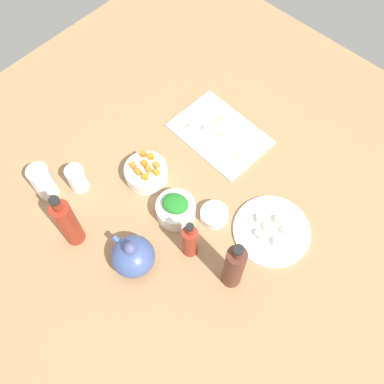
% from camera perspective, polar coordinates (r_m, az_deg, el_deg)
% --- Properties ---
extents(tabletop, '(1.90, 1.90, 0.03)m').
position_cam_1_polar(tabletop, '(1.48, -0.00, -1.19)').
color(tabletop, '#9D744E').
rests_on(tabletop, ground).
extents(cutting_board, '(0.35, 0.25, 0.01)m').
position_cam_1_polar(cutting_board, '(1.61, 3.64, 7.60)').
color(cutting_board, silver).
rests_on(cutting_board, tabletop).
extents(plate_tofu, '(0.25, 0.25, 0.01)m').
position_cam_1_polar(plate_tofu, '(1.43, 10.39, -5.02)').
color(plate_tofu, white).
rests_on(plate_tofu, tabletop).
extents(bowl_greens, '(0.13, 0.13, 0.06)m').
position_cam_1_polar(bowl_greens, '(1.42, -2.24, -2.29)').
color(bowl_greens, white).
rests_on(bowl_greens, tabletop).
extents(bowl_carrots, '(0.15, 0.15, 0.06)m').
position_cam_1_polar(bowl_carrots, '(1.49, -6.01, 2.48)').
color(bowl_carrots, white).
rests_on(bowl_carrots, tabletop).
extents(bowl_small_side, '(0.09, 0.09, 0.04)m').
position_cam_1_polar(bowl_small_side, '(1.42, 2.85, -3.11)').
color(bowl_small_side, white).
rests_on(bowl_small_side, tabletop).
extents(teapot, '(0.15, 0.13, 0.14)m').
position_cam_1_polar(teapot, '(1.34, -7.77, -8.31)').
color(teapot, '#3D518A').
rests_on(teapot, tabletop).
extents(bottle_0, '(0.06, 0.06, 0.26)m').
position_cam_1_polar(bottle_0, '(1.36, -16.00, -3.89)').
color(bottle_0, maroon).
rests_on(bottle_0, tabletop).
extents(bottle_1, '(0.05, 0.05, 0.19)m').
position_cam_1_polar(bottle_1, '(1.32, -0.26, -6.44)').
color(bottle_1, maroon).
rests_on(bottle_1, tabletop).
extents(bottle_2, '(0.06, 0.06, 0.26)m').
position_cam_1_polar(bottle_2, '(1.26, 5.53, -9.77)').
color(bottle_2, '#552A20').
rests_on(bottle_2, tabletop).
extents(drinking_glass_0, '(0.06, 0.06, 0.10)m').
position_cam_1_polar(drinking_glass_0, '(1.50, -14.82, 1.70)').
color(drinking_glass_0, white).
rests_on(drinking_glass_0, tabletop).
extents(drinking_glass_1, '(0.07, 0.07, 0.14)m').
position_cam_1_polar(drinking_glass_1, '(1.50, -18.94, 1.27)').
color(drinking_glass_1, white).
rests_on(drinking_glass_1, tabletop).
extents(carrot_cube_0, '(0.03, 0.03, 0.02)m').
position_cam_1_polar(carrot_cube_0, '(1.48, -5.40, 4.64)').
color(carrot_cube_0, orange).
rests_on(carrot_cube_0, bowl_carrots).
extents(carrot_cube_1, '(0.02, 0.02, 0.02)m').
position_cam_1_polar(carrot_cube_1, '(1.45, -4.63, 2.55)').
color(carrot_cube_1, orange).
rests_on(carrot_cube_1, bowl_carrots).
extents(carrot_cube_2, '(0.02, 0.02, 0.02)m').
position_cam_1_polar(carrot_cube_2, '(1.44, -6.14, 2.00)').
color(carrot_cube_2, orange).
rests_on(carrot_cube_2, bowl_carrots).
extents(carrot_cube_3, '(0.02, 0.02, 0.02)m').
position_cam_1_polar(carrot_cube_3, '(1.47, -7.74, 3.49)').
color(carrot_cube_3, orange).
rests_on(carrot_cube_3, bowl_carrots).
extents(carrot_cube_4, '(0.02, 0.02, 0.02)m').
position_cam_1_polar(carrot_cube_4, '(1.46, -5.64, 2.98)').
color(carrot_cube_4, orange).
rests_on(carrot_cube_4, bowl_carrots).
extents(carrot_cube_5, '(0.02, 0.02, 0.02)m').
position_cam_1_polar(carrot_cube_5, '(1.47, -6.28, 3.77)').
color(carrot_cube_5, orange).
rests_on(carrot_cube_5, bowl_carrots).
extents(carrot_cube_6, '(0.02, 0.02, 0.02)m').
position_cam_1_polar(carrot_cube_6, '(1.49, -6.41, 4.99)').
color(carrot_cube_6, orange).
rests_on(carrot_cube_6, bowl_carrots).
extents(carrot_cube_7, '(0.02, 0.02, 0.02)m').
position_cam_1_polar(carrot_cube_7, '(1.46, -4.68, 3.54)').
color(carrot_cube_7, orange).
rests_on(carrot_cube_7, bowl_carrots).
extents(carrot_cube_8, '(0.02, 0.02, 0.02)m').
position_cam_1_polar(carrot_cube_8, '(1.45, -7.08, 2.64)').
color(carrot_cube_8, orange).
rests_on(carrot_cube_8, bowl_carrots).
extents(chopped_greens_mound, '(0.10, 0.10, 0.03)m').
position_cam_1_polar(chopped_greens_mound, '(1.37, -2.31, -1.43)').
color(chopped_greens_mound, '#217625').
rests_on(chopped_greens_mound, bowl_greens).
extents(tofu_cube_0, '(0.02, 0.02, 0.02)m').
position_cam_1_polar(tofu_cube_0, '(1.42, 12.08, -4.96)').
color(tofu_cube_0, silver).
rests_on(tofu_cube_0, plate_tofu).
extents(tofu_cube_1, '(0.03, 0.03, 0.02)m').
position_cam_1_polar(tofu_cube_1, '(1.42, 9.82, -4.58)').
color(tofu_cube_1, white).
rests_on(tofu_cube_1, plate_tofu).
extents(tofu_cube_2, '(0.03, 0.03, 0.02)m').
position_cam_1_polar(tofu_cube_2, '(1.40, 10.98, -6.40)').
color(tofu_cube_2, white).
rests_on(tofu_cube_2, plate_tofu).
extents(tofu_cube_3, '(0.02, 0.02, 0.02)m').
position_cam_1_polar(tofu_cube_3, '(1.40, 8.74, -5.46)').
color(tofu_cube_3, '#FAE1D1').
rests_on(tofu_cube_3, plate_tofu).
extents(tofu_cube_4, '(0.03, 0.03, 0.02)m').
position_cam_1_polar(tofu_cube_4, '(1.44, 11.26, -3.57)').
color(tofu_cube_4, '#FBE9CF').
rests_on(tofu_cube_4, plate_tofu).
extents(tofu_cube_5, '(0.03, 0.03, 0.02)m').
position_cam_1_polar(tofu_cube_5, '(1.43, 8.88, -3.47)').
color(tofu_cube_5, '#F8F1CE').
rests_on(tofu_cube_5, plate_tofu).
extents(dumpling_0, '(0.06, 0.06, 0.02)m').
position_cam_1_polar(dumpling_0, '(1.62, 3.91, 9.28)').
color(dumpling_0, beige).
rests_on(dumpling_0, cutting_board).
extents(dumpling_1, '(0.07, 0.06, 0.03)m').
position_cam_1_polar(dumpling_1, '(1.59, 1.63, 8.15)').
color(dumpling_1, beige).
rests_on(dumpling_1, cutting_board).
extents(dumpling_2, '(0.08, 0.08, 0.02)m').
position_cam_1_polar(dumpling_2, '(1.58, 3.89, 7.30)').
color(dumpling_2, beige).
rests_on(dumpling_2, cutting_board).
extents(dumpling_3, '(0.06, 0.06, 0.02)m').
position_cam_1_polar(dumpling_3, '(1.60, -0.34, 8.48)').
color(dumpling_3, beige).
rests_on(dumpling_3, cutting_board).
extents(dumpling_4, '(0.05, 0.05, 0.02)m').
position_cam_1_polar(dumpling_4, '(1.53, 6.26, 4.45)').
color(dumpling_4, beige).
rests_on(dumpling_4, cutting_board).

